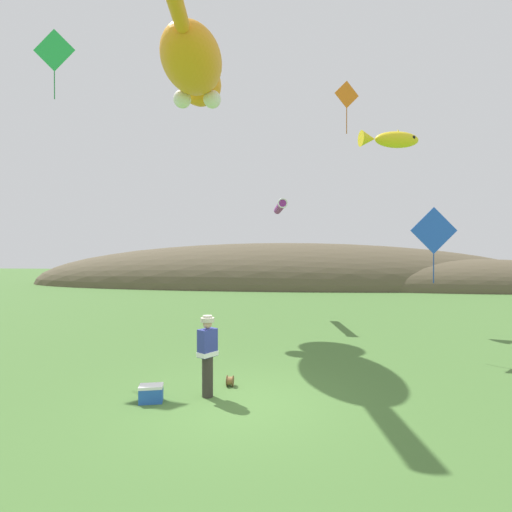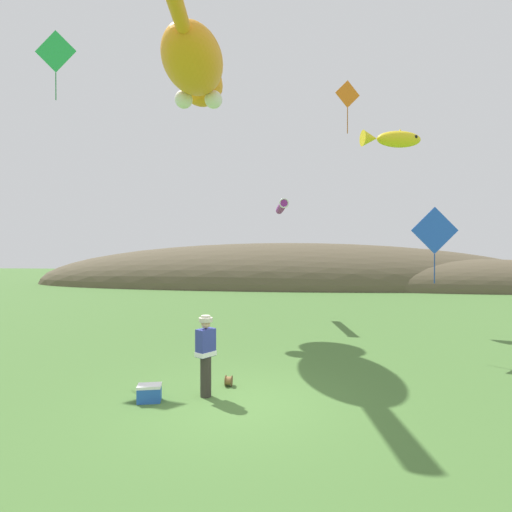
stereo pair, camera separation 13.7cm
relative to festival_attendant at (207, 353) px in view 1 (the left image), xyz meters
name	(u,v)px [view 1 (the left image)]	position (x,y,z in m)	size (l,w,h in m)	color
ground_plane	(237,404)	(0.70, -0.33, -0.95)	(120.00, 120.00, 0.00)	#477033
distant_hill_ridge	(315,286)	(3.73, 28.32, -0.95)	(54.69, 12.88, 7.88)	brown
festival_attendant	(207,353)	(0.00, 0.00, 0.00)	(0.45, 0.49, 1.77)	#332D28
kite_spool	(230,381)	(0.38, 0.72, -0.83)	(0.16, 0.25, 0.25)	olive
picnic_cooler	(151,393)	(-1.11, -0.42, -0.77)	(0.55, 0.43, 0.36)	blue
kite_giant_cat	(194,68)	(-2.13, 7.20, 9.55)	(2.79, 8.14, 2.47)	orange
kite_fish_windsock	(390,139)	(6.21, 10.19, 7.31)	(2.85, 1.35, 0.85)	yellow
kite_tube_streamer	(280,207)	(1.18, 10.42, 4.31)	(0.77, 3.23, 0.44)	#8C268C
kite_diamond_orange	(347,95)	(3.70, 5.85, 7.72)	(0.89, 0.41, 1.87)	orange
kite_diamond_blue	(434,231)	(6.13, 4.17, 2.84)	(1.43, 0.15, 2.34)	blue
kite_diamond_green	(54,51)	(-5.89, 3.79, 8.72)	(1.37, 0.13, 2.27)	green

